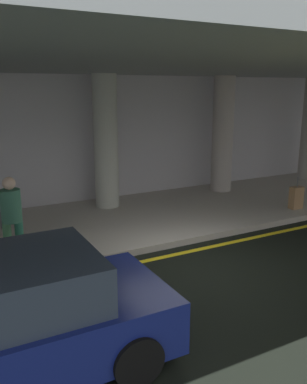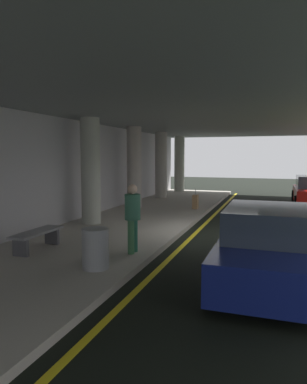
{
  "view_description": "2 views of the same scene",
  "coord_description": "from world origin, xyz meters",
  "px_view_note": "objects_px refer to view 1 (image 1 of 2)",
  "views": [
    {
      "loc": [
        -4.14,
        -6.23,
        3.4
      ],
      "look_at": [
        -0.07,
        1.4,
        1.22
      ],
      "focal_mm": 38.28,
      "sensor_mm": 36.0,
      "label": 1
    },
    {
      "loc": [
        -10.83,
        -1.71,
        2.51
      ],
      "look_at": [
        0.06,
        2.04,
        1.32
      ],
      "focal_mm": 33.0,
      "sensor_mm": 36.0,
      "label": 2
    }
  ],
  "objects_px": {
    "support_column_far_left": "(106,142)",
    "suitcase_upright_primary": "(296,198)",
    "person_waiting_for_ride": "(12,214)",
    "support_column_left_mid": "(223,135)",
    "car_navy": "(4,324)"
  },
  "relations": [
    {
      "from": "support_column_far_left",
      "to": "car_navy",
      "type": "height_order",
      "value": "support_column_far_left"
    },
    {
      "from": "car_navy",
      "to": "support_column_left_mid",
      "type": "bearing_deg",
      "value": 35.81
    },
    {
      "from": "car_navy",
      "to": "person_waiting_for_ride",
      "type": "distance_m",
      "value": 3.22
    },
    {
      "from": "support_column_far_left",
      "to": "suitcase_upright_primary",
      "type": "distance_m",
      "value": 5.51
    },
    {
      "from": "support_column_left_mid",
      "to": "car_navy",
      "type": "distance_m",
      "value": 9.79
    },
    {
      "from": "person_waiting_for_ride",
      "to": "support_column_far_left",
      "type": "bearing_deg",
      "value": 7.48
    },
    {
      "from": "support_column_left_mid",
      "to": "person_waiting_for_ride",
      "type": "xyz_separation_m",
      "value": [
        -7.04,
        -2.81,
        -0.86
      ]
    },
    {
      "from": "support_column_left_mid",
      "to": "person_waiting_for_ride",
      "type": "relative_size",
      "value": 2.17
    },
    {
      "from": "support_column_far_left",
      "to": "suitcase_upright_primary",
      "type": "height_order",
      "value": "support_column_far_left"
    },
    {
      "from": "support_column_far_left",
      "to": "car_navy",
      "type": "distance_m",
      "value": 7.1
    },
    {
      "from": "support_column_left_mid",
      "to": "person_waiting_for_ride",
      "type": "bearing_deg",
      "value": -158.22
    },
    {
      "from": "support_column_far_left",
      "to": "support_column_left_mid",
      "type": "height_order",
      "value": "same"
    },
    {
      "from": "person_waiting_for_ride",
      "to": "suitcase_upright_primary",
      "type": "distance_m",
      "value": 7.61
    },
    {
      "from": "support_column_far_left",
      "to": "support_column_left_mid",
      "type": "relative_size",
      "value": 1.0
    },
    {
      "from": "person_waiting_for_ride",
      "to": "suitcase_upright_primary",
      "type": "relative_size",
      "value": 1.87
    }
  ]
}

